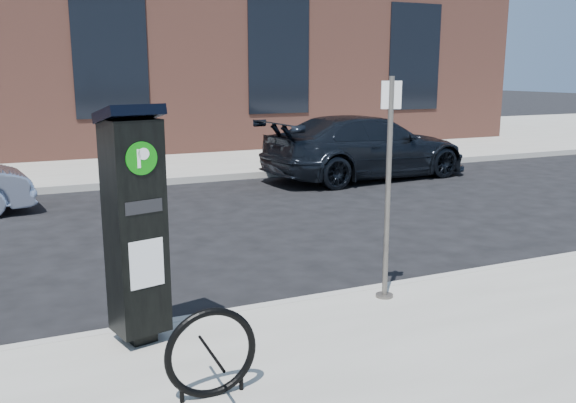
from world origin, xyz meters
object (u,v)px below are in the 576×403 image
parking_kiosk (135,224)px  car_dark (367,147)px  sign_pole (388,191)px  bike_rack (211,353)px

parking_kiosk → car_dark: bearing=33.2°
sign_pole → car_dark: 8.40m
parking_kiosk → sign_pole: size_ratio=0.91×
parking_kiosk → car_dark: size_ratio=0.41×
bike_rack → car_dark: bearing=52.9°
parking_kiosk → sign_pole: bearing=-13.3°
sign_pole → bike_rack: 2.72m
parking_kiosk → sign_pole: 2.59m
bike_rack → car_dark: car_dark is taller
parking_kiosk → sign_pole: sign_pole is taller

